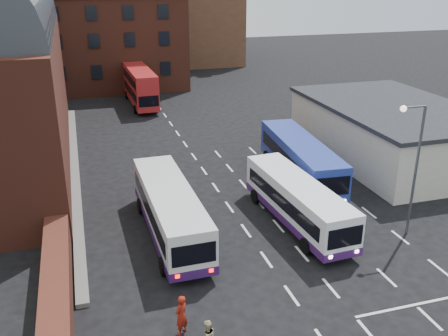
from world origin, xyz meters
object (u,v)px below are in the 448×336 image
object	(u,v)px
bus_white_outbound	(170,208)
bus_blue	(300,157)
bus_red_double	(140,86)
street_lamp	(413,159)
bus_white_inbound	(298,199)
pedestrian_red	(181,315)

from	to	relation	value
bus_white_outbound	bus_blue	bearing A→B (deg)	25.77
bus_red_double	street_lamp	size ratio (longest dim) A/B	1.34
bus_white_inbound	street_lamp	bearing A→B (deg)	147.73
bus_white_outbound	pedestrian_red	xyz separation A→B (m)	(-1.16, -8.16, -0.78)
bus_blue	pedestrian_red	world-z (taller)	bus_blue
bus_white_outbound	bus_blue	xyz separation A→B (m)	(10.21, 5.16, 0.06)
bus_white_outbound	bus_red_double	world-z (taller)	bus_red_double
pedestrian_red	bus_white_inbound	bearing A→B (deg)	-179.89
bus_white_inbound	street_lamp	world-z (taller)	street_lamp
street_lamp	pedestrian_red	distance (m)	14.89
bus_white_outbound	bus_red_double	distance (m)	29.74
bus_white_inbound	bus_red_double	distance (m)	30.77
bus_blue	street_lamp	xyz separation A→B (m)	(2.34, -8.78, 2.80)
bus_white_outbound	bus_white_inbound	xyz separation A→B (m)	(7.31, -0.75, -0.11)
bus_white_inbound	bus_blue	bearing A→B (deg)	-119.69
bus_white_outbound	street_lamp	distance (m)	13.37
bus_white_outbound	pedestrian_red	size ratio (longest dim) A/B	5.82
bus_red_double	pedestrian_red	xyz separation A→B (m)	(-3.62, -37.80, -1.23)
bus_white_outbound	pedestrian_red	bearing A→B (deg)	-99.11
bus_red_double	bus_blue	bearing A→B (deg)	106.17
bus_white_outbound	bus_white_inbound	world-z (taller)	bus_white_outbound
bus_white_outbound	bus_white_inbound	distance (m)	7.35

